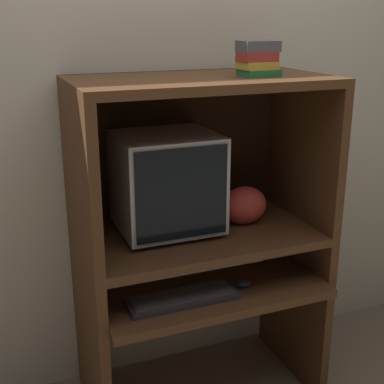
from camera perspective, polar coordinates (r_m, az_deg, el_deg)
wall_back at (r=2.48m, az=-2.16°, el=9.07°), size 6.00×0.06×2.60m
desk_base at (r=2.45m, az=1.31°, el=-13.79°), size 1.03×0.63×0.61m
desk_monitor_shelf at (r=2.32m, az=0.88°, el=-5.26°), size 1.03×0.57×0.20m
hutch_upper at (r=2.20m, az=0.58°, el=6.58°), size 1.03×0.57×0.65m
crt_monitor at (r=2.24m, az=-2.72°, el=1.06°), size 0.41×0.38×0.42m
keyboard at (r=2.18m, az=-1.00°, el=-11.19°), size 0.45×0.15×0.03m
mouse at (r=2.29m, az=5.51°, el=-9.70°), size 0.07×0.04×0.03m
snack_bag at (r=2.37m, az=5.59°, el=-1.42°), size 0.20×0.15×0.17m
book_stack at (r=2.16m, az=7.03°, el=13.93°), size 0.15×0.12×0.14m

